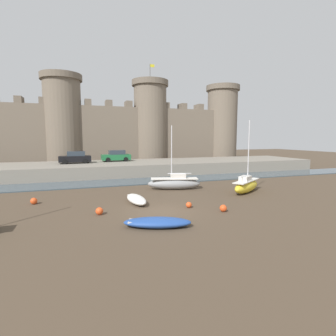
{
  "coord_description": "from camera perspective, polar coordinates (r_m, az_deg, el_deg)",
  "views": [
    {
      "loc": [
        -5.2,
        -16.74,
        5.05
      ],
      "look_at": [
        1.85,
        4.13,
        2.5
      ],
      "focal_mm": 28.0,
      "sensor_mm": 36.0,
      "label": 1
    }
  ],
  "objects": [
    {
      "name": "mooring_buoy_off_centre",
      "position": [
        18.04,
        -14.71,
        -9.06
      ],
      "size": [
        0.5,
        0.5,
        0.5
      ],
      "primitive_type": "sphere",
      "color": "#E04C1E",
      "rests_on": "ground"
    },
    {
      "name": "quay_road",
      "position": [
        37.17,
        -10.51,
        -0.05
      ],
      "size": [
        58.12,
        10.0,
        1.63
      ],
      "primitive_type": "cube",
      "color": "gray",
      "rests_on": "ground"
    },
    {
      "name": "water_channel",
      "position": [
        30.19,
        -8.5,
        -3.0
      ],
      "size": [
        80.0,
        4.5,
        0.1
      ],
      "primitive_type": "cube",
      "color": "#3D4C56",
      "rests_on": "ground"
    },
    {
      "name": "car_quay_centre_east",
      "position": [
        38.94,
        -11.21,
        2.59
      ],
      "size": [
        4.18,
        2.03,
        1.62
      ],
      "color": "#1E6638",
      "rests_on": "quay_road"
    },
    {
      "name": "sailboat_near_channel_right",
      "position": [
        25.76,
        1.41,
        -3.23
      ],
      "size": [
        5.35,
        2.67,
        6.23
      ],
      "color": "gray",
      "rests_on": "ground"
    },
    {
      "name": "sailboat_midflat_centre",
      "position": [
        25.43,
        16.69,
        -3.61
      ],
      "size": [
        4.59,
        3.65,
        6.64
      ],
      "color": "yellow",
      "rests_on": "ground"
    },
    {
      "name": "rowboat_foreground_right",
      "position": [
        20.57,
        -6.91,
        -6.73
      ],
      "size": [
        1.47,
        3.4,
        0.61
      ],
      "color": "silver",
      "rests_on": "ground"
    },
    {
      "name": "mooring_buoy_near_channel",
      "position": [
        19.21,
        4.56,
        -8.0
      ],
      "size": [
        0.43,
        0.43,
        0.43
      ],
      "primitive_type": "sphere",
      "color": "#E04C1E",
      "rests_on": "ground"
    },
    {
      "name": "ground_plane",
      "position": [
        18.24,
        -1.37,
        -9.47
      ],
      "size": [
        160.0,
        160.0,
        0.0
      ],
      "primitive_type": "plane",
      "color": "#4C3D2D"
    },
    {
      "name": "mooring_buoy_near_shore",
      "position": [
        18.55,
        11.93,
        -8.56
      ],
      "size": [
        0.49,
        0.49,
        0.49
      ],
      "primitive_type": "sphere",
      "color": "#E04C1E",
      "rests_on": "ground"
    },
    {
      "name": "car_quay_east",
      "position": [
        37.31,
        -19.56,
        2.16
      ],
      "size": [
        4.18,
        2.03,
        1.62
      ],
      "color": "black",
      "rests_on": "quay_road"
    },
    {
      "name": "castle",
      "position": [
        48.84,
        -12.69,
        8.69
      ],
      "size": [
        52.89,
        6.77,
        18.58
      ],
      "color": "#706354",
      "rests_on": "ground"
    },
    {
      "name": "rowboat_near_channel_left",
      "position": [
        15.14,
        -2.33,
        -11.7
      ],
      "size": [
        4.05,
        2.45,
        0.56
      ],
      "color": "#234793",
      "rests_on": "ground"
    },
    {
      "name": "mooring_buoy_mid_mud",
      "position": [
        22.58,
        -27.17,
        -6.41
      ],
      "size": [
        0.5,
        0.5,
        0.5
      ],
      "primitive_type": "sphere",
      "color": "#E04C1E",
      "rests_on": "ground"
    }
  ]
}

